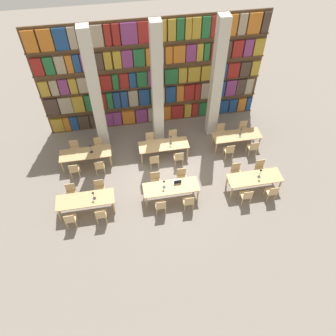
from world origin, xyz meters
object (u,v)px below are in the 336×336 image
Objects in this scene: desk_lamp_1 at (164,183)px; chair_20 at (229,150)px; chair_9 at (236,171)px; pillar_center at (157,88)px; pillar_right at (216,82)px; chair_18 at (179,157)px; chair_4 at (161,206)px; chair_13 at (75,148)px; desk_lamp_0 at (93,194)px; chair_10 at (272,192)px; reading_table_2 at (255,179)px; chair_11 at (260,168)px; reading_table_0 at (85,200)px; reading_table_3 at (86,154)px; chair_2 at (101,215)px; chair_16 at (154,161)px; chair_7 at (182,177)px; reading_table_4 at (164,146)px; chair_3 at (100,188)px; chair_14 at (100,166)px; chair_19 at (173,138)px; chair_6 at (189,202)px; chair_5 at (156,180)px; chair_0 at (70,219)px; desk_lamp_5 at (241,130)px; chair_17 at (150,140)px; chair_1 at (71,192)px; chair_23 at (243,129)px; chair_8 at (246,196)px; chair_15 at (99,145)px; chair_22 at (253,147)px; laptop at (177,181)px; chair_21 at (221,131)px; desk_lamp_3 at (91,147)px; desk_lamp_2 at (261,172)px; pillar_left at (95,94)px; reading_table_5 at (237,136)px; reading_table_1 at (171,188)px; desk_lamp_4 at (171,138)px.

desk_lamp_1 is 3.95m from chair_20.
pillar_center is at bearing -47.95° from chair_9.
chair_18 is at bearing -135.99° from pillar_right.
chair_13 is (-3.50, 4.00, 0.00)m from chair_4.
chair_10 is at bearing -5.92° from desk_lamp_0.
chair_11 is (0.55, 0.69, -0.19)m from reading_table_2.
reading_table_0 is 2.65m from reading_table_3.
chair_16 is (2.53, 2.57, 0.00)m from chair_2.
chair_7 reaches higher than reading_table_4.
chair_3 is at bearing 74.47° from desk_lamp_0.
chair_14 is at bearing 158.86° from chair_10.
desk_lamp_1 is 0.50× the size of chair_9.
chair_19 is at bearing -37.48° from chair_11.
chair_5 is at bearing 130.22° from chair_6.
desk_lamp_5 reaches higher than chair_0.
chair_10 is 1.00× the size of chair_17.
chair_23 is (8.48, 2.61, 0.00)m from chair_1.
reading_table_4 is at bearing 140.52° from chair_10.
pillar_right is 8.07m from chair_1.
chair_5 is at bearing -156.59° from desk_lamp_5.
chair_2 is at bearing 179.08° from chair_8.
chair_22 is (7.24, -1.42, 0.00)m from chair_15.
laptop is at bearing -65.86° from chair_16.
chair_21 is at bearing 30.08° from chair_18.
desk_lamp_3 is 1.19× the size of desk_lamp_5.
chair_18 is at bearing 0.00° from chair_16.
chair_4 is 0.38× the size of reading_table_3.
desk_lamp_2 is 3.73m from chair_18.
pillar_left is 2.56× the size of reading_table_5.
reading_table_1 is 4.19m from desk_lamp_3.
chair_10 and chair_14 have the same top height.
chair_13 is 8.37m from chair_23.
chair_4 is 3.92m from chair_17.
chair_8 is (3.61, -0.12, 0.00)m from chair_4.
desk_lamp_4 is (0.15, 2.36, 0.29)m from laptop.
chair_8 is at bearing -6.98° from desk_lamp_0.
pillar_right reaches higher than reading_table_3.
desk_lamp_5 reaches higher than reading_table_0.
reading_table_0 is 3.38m from chair_13.
chair_3 is 6.95m from reading_table_5.
chair_18 is 1.37m from chair_19.
chair_4 and chair_22 have the same top height.
chair_22 is (3.71, 2.59, 0.00)m from chair_6.
chair_3 is 1.00× the size of chair_16.
reading_table_1 is at bearing -92.52° from reading_table_4.
pillar_left is 4.92m from desk_lamp_1.
chair_17 is (3.62, -0.08, 0.00)m from chair_13.
chair_2 is 1.00× the size of chair_10.
reading_table_2 is 6.88m from chair_14.
chair_21 is at bearing -69.01° from chair_11.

